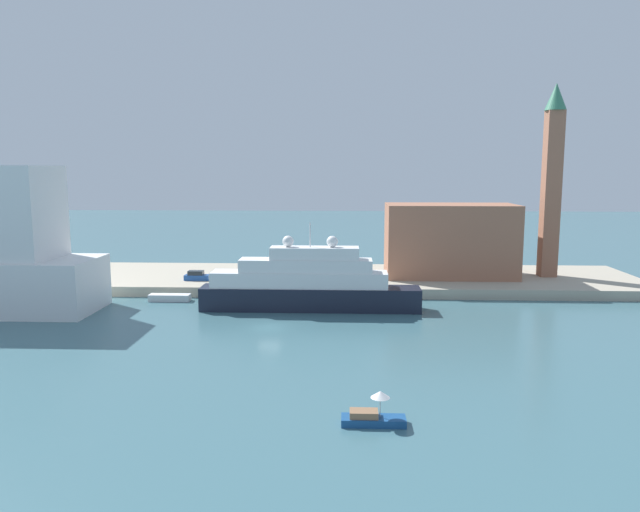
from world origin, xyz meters
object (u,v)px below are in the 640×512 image
(person_figure, at_px, (219,277))
(mooring_bollard, at_px, (272,284))
(large_yacht, at_px, (307,285))
(parked_car, at_px, (197,276))
(harbor_building, at_px, (450,240))
(bell_tower, at_px, (552,174))
(small_motorboat, at_px, (373,415))
(work_barge, at_px, (170,298))

(person_figure, relative_size, mooring_bollard, 2.76)
(mooring_bollard, bearing_deg, large_yacht, -54.93)
(parked_car, relative_size, mooring_bollard, 5.85)
(large_yacht, xyz_separation_m, harbor_building, (21.57, 18.06, 3.85))
(bell_tower, relative_size, person_figure, 16.64)
(large_yacht, bearing_deg, bell_tower, 26.62)
(harbor_building, distance_m, bell_tower, 18.71)
(harbor_building, xyz_separation_m, mooring_bollard, (-27.28, -9.92, -5.40))
(bell_tower, distance_m, mooring_bollard, 46.83)
(small_motorboat, height_order, mooring_bollard, small_motorboat)
(large_yacht, xyz_separation_m, bell_tower, (37.12, 18.61, 14.23))
(bell_tower, xyz_separation_m, parked_car, (-54.96, -5.95, -15.48))
(parked_car, xyz_separation_m, person_figure, (3.87, -1.77, 0.21))
(small_motorboat, height_order, work_barge, small_motorboat)
(harbor_building, relative_size, parked_car, 5.29)
(person_figure, bearing_deg, large_yacht, -37.95)
(large_yacht, relative_size, bell_tower, 0.96)
(person_figure, bearing_deg, harbor_building, 11.40)
(bell_tower, relative_size, parked_car, 7.87)
(work_barge, relative_size, person_figure, 3.18)
(work_barge, height_order, person_figure, person_figure)
(bell_tower, bearing_deg, person_figure, -171.41)
(small_motorboat, bearing_deg, harbor_building, 74.90)
(large_yacht, xyz_separation_m, parked_car, (-17.84, 12.66, -1.25))
(work_barge, xyz_separation_m, parked_car, (1.84, 8.27, 1.62))
(parked_car, bearing_deg, mooring_bollard, -20.47)
(large_yacht, distance_m, person_figure, 17.74)
(harbor_building, height_order, bell_tower, bell_tower)
(bell_tower, distance_m, person_figure, 53.87)
(bell_tower, height_order, person_figure, bell_tower)
(small_motorboat, xyz_separation_m, mooring_bollard, (-12.77, 43.87, 1.10))
(large_yacht, bearing_deg, small_motorboat, -78.83)
(large_yacht, height_order, harbor_building, harbor_building)
(small_motorboat, xyz_separation_m, work_barge, (-26.73, 40.13, -0.22))
(small_motorboat, relative_size, person_figure, 2.60)
(small_motorboat, height_order, bell_tower, bell_tower)
(parked_car, bearing_deg, bell_tower, 6.18)
(parked_car, bearing_deg, person_figure, -24.56)
(large_yacht, bearing_deg, work_barge, 167.41)
(large_yacht, height_order, bell_tower, bell_tower)
(harbor_building, xyz_separation_m, bell_tower, (15.55, 0.55, 10.38))
(bell_tower, bearing_deg, work_barge, -165.95)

